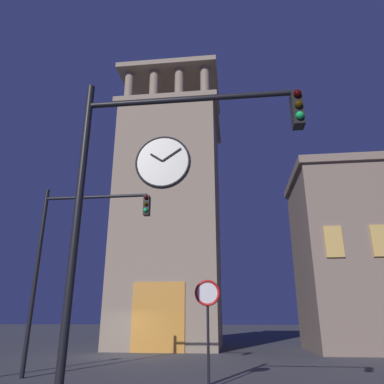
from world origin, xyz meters
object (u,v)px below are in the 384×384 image
traffic_signal_mid (148,178)px  no_horn_sign (208,302)px  clocktower (171,216)px  traffic_signal_near (72,245)px

traffic_signal_mid → no_horn_sign: 5.41m
clocktower → traffic_signal_mid: (-2.95, 19.38, -4.62)m
clocktower → no_horn_sign: (-3.75, 14.48, -6.76)m
traffic_signal_near → no_horn_sign: bearing=166.1°
clocktower → no_horn_sign: 16.41m
traffic_signal_near → traffic_signal_mid: 7.51m
traffic_signal_mid → traffic_signal_near: bearing=-55.1°
traffic_signal_near → traffic_signal_mid: size_ratio=0.99×
clocktower → traffic_signal_near: (1.35, 13.22, -4.66)m
traffic_signal_mid → no_horn_sign: (-0.80, -4.90, -2.15)m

